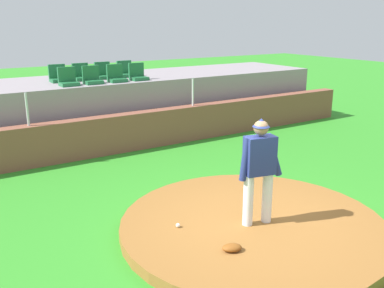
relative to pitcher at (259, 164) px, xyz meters
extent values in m
plane|color=#308D25|center=(0.00, 0.10, -1.25)|extent=(60.00, 60.00, 0.00)
cylinder|color=#915D2A|center=(0.00, 0.10, -1.15)|extent=(4.58, 4.58, 0.19)
cylinder|color=silver|center=(-0.18, 0.04, -0.61)|extent=(0.17, 0.17, 0.89)
cylinder|color=silver|center=(0.18, -0.04, -0.61)|extent=(0.17, 0.17, 0.89)
cube|color=navy|center=(0.00, 0.00, 0.15)|extent=(0.55, 0.36, 0.64)
cylinder|color=navy|center=(-0.26, 0.06, 0.11)|extent=(0.21, 0.15, 0.73)
cylinder|color=navy|center=(0.26, -0.06, 0.11)|extent=(0.35, 0.18, 0.72)
sphere|color=#8C6647|center=(0.00, 0.00, 0.61)|extent=(0.25, 0.25, 0.25)
cone|color=navy|center=(0.00, 0.00, 0.70)|extent=(0.34, 0.34, 0.14)
sphere|color=white|center=(-1.22, 0.58, -1.02)|extent=(0.07, 0.07, 0.07)
ellipsoid|color=brown|center=(-0.93, -0.51, -1.00)|extent=(0.35, 0.29, 0.11)
cube|color=brown|center=(0.00, 5.69, -0.73)|extent=(16.83, 0.40, 1.04)
cylinder|color=silver|center=(-2.41, 5.69, 0.20)|extent=(0.06, 0.06, 0.81)
cylinder|color=silver|center=(2.35, 5.69, 0.20)|extent=(0.06, 0.06, 0.81)
cube|color=gray|center=(0.00, 7.77, -0.36)|extent=(15.53, 3.09, 1.79)
cube|color=#1F6738|center=(-1.05, 6.68, 0.59)|extent=(0.48, 0.44, 0.10)
cube|color=#1F6738|center=(-1.05, 6.86, 0.84)|extent=(0.48, 0.08, 0.40)
cube|color=#1F6738|center=(-0.36, 6.68, 0.59)|extent=(0.48, 0.44, 0.10)
cube|color=#1F6738|center=(-0.36, 6.86, 0.84)|extent=(0.48, 0.08, 0.40)
cube|color=#1F6738|center=(0.37, 6.68, 0.59)|extent=(0.48, 0.44, 0.10)
cube|color=#1F6738|center=(0.37, 6.86, 0.84)|extent=(0.48, 0.08, 0.40)
cube|color=#1F6738|center=(1.08, 6.71, 0.59)|extent=(0.48, 0.44, 0.10)
cube|color=#1F6738|center=(1.08, 6.89, 0.84)|extent=(0.48, 0.08, 0.40)
cube|color=#1F6738|center=(-1.06, 7.58, 0.59)|extent=(0.48, 0.44, 0.10)
cube|color=#1F6738|center=(-1.06, 7.76, 0.84)|extent=(0.48, 0.08, 0.40)
cube|color=#1F6738|center=(-0.37, 7.55, 0.59)|extent=(0.48, 0.44, 0.10)
cube|color=#1F6738|center=(-0.37, 7.73, 0.84)|extent=(0.48, 0.08, 0.40)
cube|color=#1F6738|center=(0.33, 7.57, 0.59)|extent=(0.48, 0.44, 0.10)
cube|color=#1F6738|center=(0.33, 7.75, 0.84)|extent=(0.48, 0.08, 0.40)
cube|color=#1F6738|center=(1.08, 7.60, 0.59)|extent=(0.48, 0.44, 0.10)
cube|color=#1F6738|center=(1.08, 7.78, 0.84)|extent=(0.48, 0.08, 0.40)
camera|label=1|loc=(-4.51, -5.02, 2.27)|focal=40.12mm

